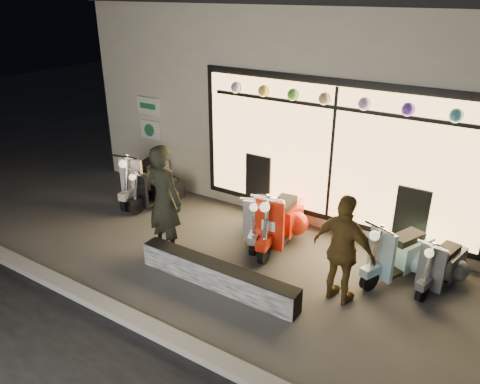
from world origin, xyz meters
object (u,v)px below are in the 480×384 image
(scooter_red, at_px, (282,219))
(man, at_px, (164,201))
(woman, at_px, (344,250))
(scooter_silver, at_px, (261,216))
(graffiti_barrier, at_px, (217,275))

(scooter_red, relative_size, man, 0.81)
(scooter_red, height_order, woman, woman)
(scooter_silver, xyz_separation_m, man, (-1.08, -1.40, 0.59))
(scooter_silver, distance_m, woman, 2.30)
(scooter_silver, distance_m, man, 1.86)
(scooter_red, distance_m, woman, 1.94)
(woman, bearing_deg, man, 16.33)
(graffiti_barrier, height_order, woman, woman)
(scooter_silver, height_order, man, man)
(graffiti_barrier, relative_size, scooter_silver, 2.01)
(graffiti_barrier, relative_size, scooter_red, 1.74)
(scooter_silver, relative_size, woman, 0.81)
(graffiti_barrier, height_order, scooter_silver, scooter_silver)
(graffiti_barrier, bearing_deg, scooter_silver, 98.64)
(graffiti_barrier, bearing_deg, woman, 22.57)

